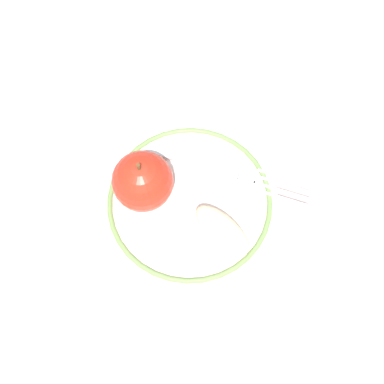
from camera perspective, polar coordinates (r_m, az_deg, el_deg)
The scene contains 5 objects.
ground_plane at distance 0.48m, azimuth -0.29°, elevation -1.61°, with size 2.00×2.00×0.00m, color #B99F9D.
plate at distance 0.48m, azimuth 0.00°, elevation -1.19°, with size 0.20×0.20×0.01m.
apple_red_whole at distance 0.45m, azimuth -6.58°, elevation 1.43°, with size 0.06×0.06×0.07m.
apple_slice_front at distance 0.45m, azimuth 4.06°, elevation -5.04°, with size 0.07×0.03×0.02m, color beige.
fork at distance 0.48m, azimuth 4.36°, elevation 2.91°, with size 0.14×0.16×0.00m.
Camera 1 is at (-0.15, 0.06, 0.45)m, focal length 40.00 mm.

